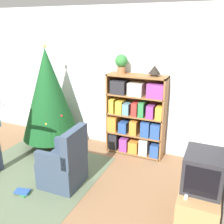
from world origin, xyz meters
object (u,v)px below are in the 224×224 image
Objects in this scene: television at (203,171)px; christmas_tree at (49,94)px; armchair at (65,165)px; potted_plant at (121,63)px; table_lamp at (155,70)px; bookshelf at (136,118)px.

christmas_tree is at bearing 162.15° from television.
christmas_tree is 2.13× the size of armchair.
table_lamp is at bearing 0.00° from potted_plant.
potted_plant is (1.29, 0.39, 0.61)m from christmas_tree.
television is 0.26× the size of christmas_tree.
table_lamp is at bearing 126.44° from television.
television is 2.55× the size of table_lamp.
bookshelf is 2.89× the size of television.
bookshelf is 1.01m from potted_plant.
armchair is at bearing -45.66° from christmas_tree.
christmas_tree is (-1.58, -0.37, 0.35)m from bookshelf.
christmas_tree is at bearing -166.67° from bookshelf.
bookshelf reaches higher than armchair.
bookshelf is 0.75× the size of christmas_tree.
armchair is 2.06m from table_lamp.
christmas_tree reaches higher than armchair.
television is 1.85m from table_lamp.
armchair is 1.93m from potted_plant.
potted_plant is (-1.54, 1.30, 0.98)m from television.
television is 3.00m from christmas_tree.
christmas_tree reaches higher than table_lamp.
television is at bearing -17.85° from christmas_tree.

